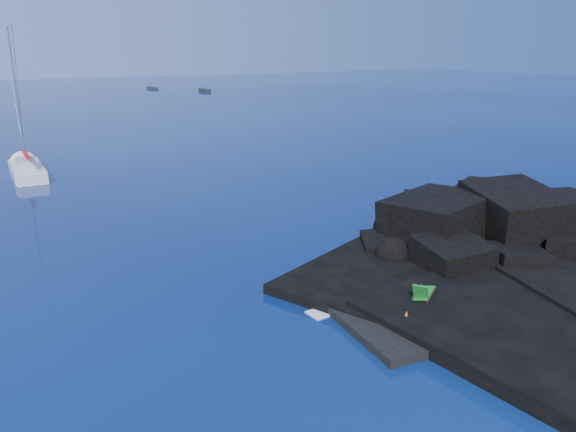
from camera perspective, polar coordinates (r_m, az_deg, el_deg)
name	(u,v)px	position (r m, az deg, el deg)	size (l,w,h in m)	color
ground	(355,344)	(21.67, 6.87, -12.76)	(400.00, 400.00, 0.00)	#04093A
headland	(518,256)	(32.24, 22.33, -3.80)	(24.00, 24.00, 3.60)	black
beach	(434,311)	(24.70, 14.64, -9.33)	(8.50, 6.00, 0.70)	black
surf_foam	(376,273)	(28.02, 8.90, -5.75)	(10.00, 8.00, 0.06)	white
sailboat	(28,175)	(53.61, -24.92, 3.77)	(2.47, 11.79, 12.36)	white
deck_chair	(425,288)	(24.45, 13.71, -7.13)	(1.69, 0.74, 1.16)	#1C8127
towel	(467,304)	(24.81, 17.73, -8.52)	(1.88, 0.89, 0.05)	silver
sunbather	(467,301)	(24.75, 17.76, -8.25)	(1.59, 0.39, 0.21)	tan
marker_cone	(406,316)	(22.65, 11.93, -9.95)	(0.32, 0.32, 0.48)	#F3590C
distant_boat_a	(152,89)	(155.93, -13.60, 12.43)	(1.37, 4.41, 0.59)	#2B2B31
distant_boat_b	(205,92)	(144.52, -8.45, 12.40)	(1.51, 4.87, 0.65)	#222226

